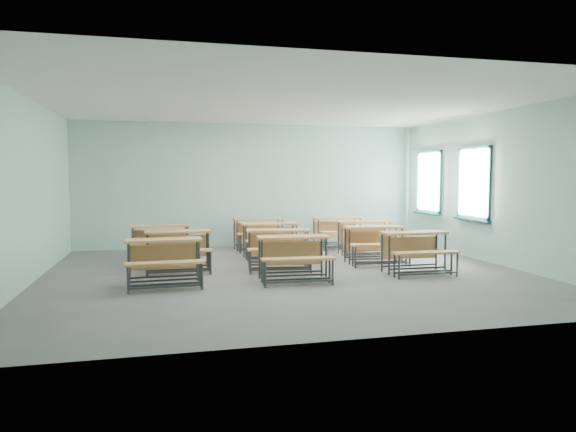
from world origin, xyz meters
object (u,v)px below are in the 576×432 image
desk_unit_r1c2 (375,239)px  desk_unit_r3c1 (259,229)px  desk_unit_r1c1 (279,243)px  desk_unit_r2c2 (366,232)px  desk_unit_r0c1 (294,251)px  desk_unit_r0c0 (164,255)px  desk_unit_r2c0 (161,237)px  desk_unit_r3c2 (339,227)px  desk_unit_r1c0 (178,244)px  desk_unit_r0c2 (416,246)px  desk_unit_r2c1 (271,235)px

desk_unit_r1c2 → desk_unit_r3c1: size_ratio=1.01×
desk_unit_r1c1 → desk_unit_r2c2: size_ratio=1.03×
desk_unit_r1c2 → desk_unit_r3c1: (-2.02, 2.55, 0.00)m
desk_unit_r0c1 → desk_unit_r1c2: 2.50m
desk_unit_r0c0 → desk_unit_r1c1: bearing=23.6°
desk_unit_r2c0 → desk_unit_r1c1: bearing=-38.1°
desk_unit_r1c2 → desk_unit_r3c2: (0.04, 2.44, 0.00)m
desk_unit_r0c1 → desk_unit_r3c1: (0.09, 3.88, 0.00)m
desk_unit_r0c0 → desk_unit_r1c0: size_ratio=1.02×
desk_unit_r0c1 → desk_unit_r1c1: same height
desk_unit_r1c0 → desk_unit_r2c0: (-0.34, 1.28, 0.00)m
desk_unit_r1c1 → desk_unit_r3c1: bearing=95.2°
desk_unit_r0c2 → desk_unit_r1c1: same height
desk_unit_r0c0 → desk_unit_r0c2: size_ratio=1.01×
desk_unit_r0c0 → desk_unit_r2c1: bearing=44.0°
desk_unit_r2c2 → desk_unit_r3c1: 2.66m
desk_unit_r2c0 → desk_unit_r0c0: bearing=-92.8°
desk_unit_r0c0 → desk_unit_r2c0: (-0.08, 2.57, 0.00)m
desk_unit_r3c2 → desk_unit_r0c0: bearing=-142.9°
desk_unit_r0c2 → desk_unit_r1c2: 1.24m
desk_unit_r1c0 → desk_unit_r0c2: bearing=-15.7°
desk_unit_r1c2 → desk_unit_r2c2: size_ratio=1.00×
desk_unit_r0c0 → desk_unit_r3c2: same height
desk_unit_r2c0 → desk_unit_r0c1: bearing=-53.8°
desk_unit_r1c0 → desk_unit_r2c1: same height
desk_unit_r0c1 → desk_unit_r2c2: size_ratio=0.99×
desk_unit_r1c1 → desk_unit_r2c2: bearing=36.9°
desk_unit_r1c1 → desk_unit_r2c2: 2.74m
desk_unit_r3c1 → desk_unit_r2c1: bearing=-92.5°
desk_unit_r2c0 → desk_unit_r3c2: (4.45, 1.10, 0.00)m
desk_unit_r0c2 → desk_unit_r2c2: bearing=92.4°
desk_unit_r0c1 → desk_unit_r1c2: bearing=35.6°
desk_unit_r1c1 → desk_unit_r0c1: bearing=-81.6°
desk_unit_r1c0 → desk_unit_r2c0: bearing=105.1°
desk_unit_r1c0 → desk_unit_r2c0: size_ratio=0.95×
desk_unit_r0c1 → desk_unit_r2c2: bearing=49.9°
desk_unit_r3c2 → desk_unit_r3c1: bearing=174.1°
desk_unit_r0c1 → desk_unit_r2c1: (0.11, 2.52, 0.00)m
desk_unit_r0c0 → desk_unit_r0c1: size_ratio=0.99×
desk_unit_r2c1 → desk_unit_r3c1: (-0.02, 1.36, 0.00)m
desk_unit_r0c1 → desk_unit_r2c2: (2.37, 2.50, 0.00)m
desk_unit_r0c2 → desk_unit_r1c0: bearing=164.8°
desk_unit_r0c1 → desk_unit_r3c2: bearing=63.7°
desk_unit_r0c1 → desk_unit_r2c0: 3.53m
desk_unit_r1c2 → desk_unit_r3c2: same height
desk_unit_r0c2 → desk_unit_r0c1: bearing=-176.1°
desk_unit_r0c0 → desk_unit_r3c2: bearing=38.0°
desk_unit_r0c0 → desk_unit_r2c2: bearing=25.6°
desk_unit_r0c0 → desk_unit_r1c1: 2.45m
desk_unit_r2c1 → desk_unit_r2c2: 2.26m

